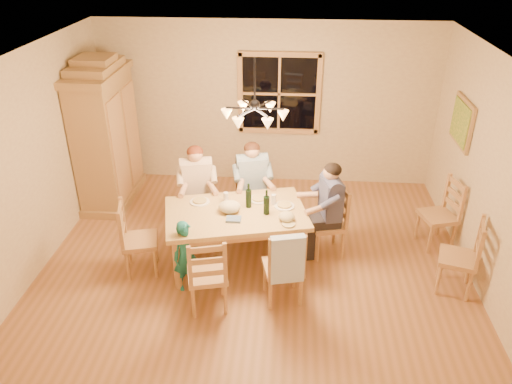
# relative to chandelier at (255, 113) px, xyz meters

# --- Properties ---
(floor) EXTENTS (5.50, 5.50, 0.00)m
(floor) POSITION_rel_chandelier_xyz_m (0.00, 0.00, -2.08)
(floor) COLOR olive
(floor) RESTS_ON ground
(ceiling) EXTENTS (5.50, 5.00, 0.02)m
(ceiling) POSITION_rel_chandelier_xyz_m (0.00, 0.00, 0.62)
(ceiling) COLOR white
(ceiling) RESTS_ON wall_back
(wall_back) EXTENTS (5.50, 0.02, 2.70)m
(wall_back) POSITION_rel_chandelier_xyz_m (0.00, 2.50, -0.73)
(wall_back) COLOR tan
(wall_back) RESTS_ON floor
(wall_left) EXTENTS (0.02, 5.00, 2.70)m
(wall_left) POSITION_rel_chandelier_xyz_m (-2.75, 0.00, -0.73)
(wall_left) COLOR tan
(wall_left) RESTS_ON floor
(wall_right) EXTENTS (0.02, 5.00, 2.70)m
(wall_right) POSITION_rel_chandelier_xyz_m (2.75, 0.00, -0.73)
(wall_right) COLOR tan
(wall_right) RESTS_ON floor
(window) EXTENTS (1.30, 0.06, 1.30)m
(window) POSITION_rel_chandelier_xyz_m (0.20, 2.47, -0.53)
(window) COLOR black
(window) RESTS_ON wall_back
(painting) EXTENTS (0.06, 0.78, 0.64)m
(painting) POSITION_rel_chandelier_xyz_m (2.71, 1.20, -0.48)
(painting) COLOR #9F7D45
(painting) RESTS_ON wall_right
(chandelier) EXTENTS (0.77, 0.68, 0.71)m
(chandelier) POSITION_rel_chandelier_xyz_m (0.00, 0.00, 0.00)
(chandelier) COLOR black
(chandelier) RESTS_ON ceiling
(armoire) EXTENTS (0.66, 1.40, 2.30)m
(armoire) POSITION_rel_chandelier_xyz_m (-2.42, 1.60, -1.02)
(armoire) COLOR #9F7D45
(armoire) RESTS_ON floor
(dining_table) EXTENTS (1.96, 1.46, 0.76)m
(dining_table) POSITION_rel_chandelier_xyz_m (-0.24, 0.02, -1.42)
(dining_table) COLOR tan
(dining_table) RESTS_ON floor
(chair_far_left) EXTENTS (0.53, 0.51, 0.99)m
(chair_far_left) POSITION_rel_chandelier_xyz_m (-0.87, 0.72, -1.77)
(chair_far_left) COLOR tan
(chair_far_left) RESTS_ON floor
(chair_far_right) EXTENTS (0.53, 0.51, 0.99)m
(chair_far_right) POSITION_rel_chandelier_xyz_m (-0.11, 0.90, -1.77)
(chair_far_right) COLOR tan
(chair_far_right) RESTS_ON floor
(chair_near_left) EXTENTS (0.53, 0.51, 0.99)m
(chair_near_left) POSITION_rel_chandelier_xyz_m (-0.47, -0.89, -1.77)
(chair_near_left) COLOR tan
(chair_near_left) RESTS_ON floor
(chair_near_right) EXTENTS (0.53, 0.51, 0.99)m
(chair_near_right) POSITION_rel_chandelier_xyz_m (0.38, -0.68, -1.77)
(chair_near_right) COLOR tan
(chair_near_right) RESTS_ON floor
(chair_end_left) EXTENTS (0.51, 0.53, 0.99)m
(chair_end_left) POSITION_rel_chandelier_xyz_m (-1.43, -0.27, -1.77)
(chair_end_left) COLOR tan
(chair_end_left) RESTS_ON floor
(chair_end_right) EXTENTS (0.51, 0.53, 0.99)m
(chair_end_right) POSITION_rel_chandelier_xyz_m (0.94, 0.31, -1.77)
(chair_end_right) COLOR tan
(chair_end_right) RESTS_ON floor
(adult_woman) EXTENTS (0.47, 0.50, 0.87)m
(adult_woman) POSITION_rel_chandelier_xyz_m (-0.87, 0.72, -1.24)
(adult_woman) COLOR #C7B099
(adult_woman) RESTS_ON floor
(adult_plaid_man) EXTENTS (0.47, 0.50, 0.87)m
(adult_plaid_man) POSITION_rel_chandelier_xyz_m (-0.11, 0.90, -1.24)
(adult_plaid_man) COLOR #2D577C
(adult_plaid_man) RESTS_ON floor
(adult_slate_man) EXTENTS (0.50, 0.47, 0.87)m
(adult_slate_man) POSITION_rel_chandelier_xyz_m (0.94, 0.31, -1.24)
(adult_slate_man) COLOR #43476B
(adult_slate_man) RESTS_ON floor
(towel) EXTENTS (0.39, 0.19, 0.58)m
(towel) POSITION_rel_chandelier_xyz_m (0.43, -0.87, -1.38)
(towel) COLOR #B3CCF2
(towel) RESTS_ON chair_near_right
(wine_bottle_a) EXTENTS (0.08, 0.08, 0.33)m
(wine_bottle_a) POSITION_rel_chandelier_xyz_m (-0.09, 0.15, -1.15)
(wine_bottle_a) COLOR black
(wine_bottle_a) RESTS_ON dining_table
(wine_bottle_b) EXTENTS (0.08, 0.08, 0.33)m
(wine_bottle_b) POSITION_rel_chandelier_xyz_m (0.14, -0.00, -1.15)
(wine_bottle_b) COLOR black
(wine_bottle_b) RESTS_ON dining_table
(plate_woman) EXTENTS (0.26, 0.26, 0.02)m
(plate_woman) POSITION_rel_chandelier_xyz_m (-0.74, 0.22, -1.31)
(plate_woman) COLOR white
(plate_woman) RESTS_ON dining_table
(plate_plaid) EXTENTS (0.26, 0.26, 0.02)m
(plate_plaid) POSITION_rel_chandelier_xyz_m (0.02, 0.34, -1.31)
(plate_plaid) COLOR white
(plate_plaid) RESTS_ON dining_table
(plate_slate) EXTENTS (0.26, 0.26, 0.02)m
(plate_slate) POSITION_rel_chandelier_xyz_m (0.36, 0.19, -1.31)
(plate_slate) COLOR white
(plate_slate) RESTS_ON dining_table
(wine_glass_a) EXTENTS (0.06, 0.06, 0.14)m
(wine_glass_a) POSITION_rel_chandelier_xyz_m (-0.40, 0.25, -1.25)
(wine_glass_a) COLOR silver
(wine_glass_a) RESTS_ON dining_table
(wine_glass_b) EXTENTS (0.06, 0.06, 0.14)m
(wine_glass_b) POSITION_rel_chandelier_xyz_m (0.22, 0.24, -1.25)
(wine_glass_b) COLOR silver
(wine_glass_b) RESTS_ON dining_table
(cap) EXTENTS (0.20, 0.20, 0.11)m
(cap) POSITION_rel_chandelier_xyz_m (0.40, -0.15, -1.26)
(cap) COLOR tan
(cap) RESTS_ON dining_table
(napkin) EXTENTS (0.21, 0.18, 0.03)m
(napkin) POSITION_rel_chandelier_xyz_m (-0.25, -0.19, -1.30)
(napkin) COLOR slate
(napkin) RESTS_ON dining_table
(cloth_bundle) EXTENTS (0.28, 0.22, 0.15)m
(cloth_bundle) POSITION_rel_chandelier_xyz_m (-0.32, 0.00, -1.24)
(cloth_bundle) COLOR #C4B98E
(cloth_bundle) RESTS_ON dining_table
(child) EXTENTS (0.40, 0.36, 0.92)m
(child) POSITION_rel_chandelier_xyz_m (-0.78, -0.56, -1.62)
(child) COLOR #1B767B
(child) RESTS_ON floor
(chair_spare_front) EXTENTS (0.53, 0.54, 0.99)m
(chair_spare_front) POSITION_rel_chandelier_xyz_m (2.45, -0.35, -1.77)
(chair_spare_front) COLOR tan
(chair_spare_front) RESTS_ON floor
(chair_spare_back) EXTENTS (0.52, 0.54, 0.99)m
(chair_spare_back) POSITION_rel_chandelier_xyz_m (2.45, 0.62, -1.77)
(chair_spare_back) COLOR tan
(chair_spare_back) RESTS_ON floor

